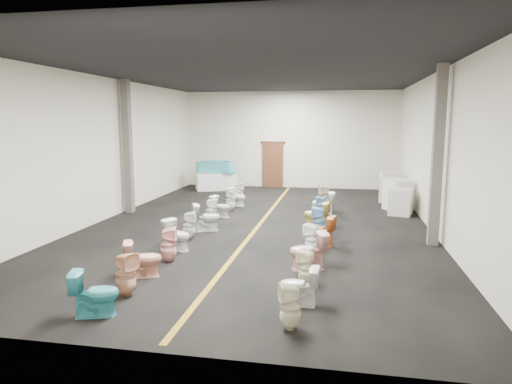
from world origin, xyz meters
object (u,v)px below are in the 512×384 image
toilet_left_3 (168,245)px  toilet_right_7 (316,214)px  bathtub (216,167)px  toilet_left_9 (230,200)px  toilet_right_2 (307,268)px  toilet_right_9 (323,203)px  appliance_crate_d (390,185)px  toilet_left_2 (143,259)px  toilet_right_0 (290,307)px  toilet_left_8 (221,207)px  appliance_crate_a (401,202)px  toilet_right_4 (312,240)px  display_table (216,181)px  toilet_left_1 (126,274)px  toilet_left_6 (206,217)px  toilet_right_5 (320,230)px  toilet_left_11 (239,192)px  toilet_right_1 (299,286)px  toilet_left_7 (211,211)px  toilet_left_0 (95,293)px  toilet_right_3 (308,251)px  toilet_left_10 (237,197)px  appliance_crate_b (398,195)px  toilet_right_8 (322,208)px  appliance_crate_c (393,190)px  toilet_left_5 (189,225)px  toilet_right_10 (325,197)px  toilet_left_4 (177,235)px  toilet_right_6 (319,221)px

toilet_left_3 → toilet_right_7: (3.06, 4.06, -0.02)m
bathtub → toilet_left_9: (1.84, -4.71, -0.70)m
toilet_right_2 → toilet_right_9: toilet_right_9 is taller
bathtub → appliance_crate_d: bearing=-4.6°
toilet_left_2 → toilet_right_9: 7.79m
toilet_right_0 → toilet_left_8: bearing=-175.6°
toilet_left_9 → appliance_crate_d: bearing=-35.1°
appliance_crate_a → toilet_left_3: bearing=-132.3°
appliance_crate_a → toilet_left_8: (-5.84, -1.44, -0.10)m
toilet_right_4 → toilet_left_2: bearing=-33.3°
appliance_crate_d → toilet_right_2: (-2.59, -11.00, -0.16)m
display_table → toilet_left_1: (1.88, -12.71, 0.01)m
toilet_left_6 → bathtub: bearing=-10.7°
display_table → toilet_left_1: size_ratio=2.17×
toilet_right_5 → toilet_left_11: bearing=-138.7°
toilet_right_1 → toilet_right_2: 0.97m
toilet_left_7 → toilet_right_9: 3.92m
appliance_crate_a → toilet_right_4: bearing=-116.6°
toilet_left_0 → toilet_right_3: size_ratio=0.94×
toilet_left_10 → toilet_right_7: 4.20m
appliance_crate_b → appliance_crate_d: size_ratio=1.05×
toilet_left_8 → toilet_left_2: bearing=-161.9°
toilet_right_0 → toilet_right_7: size_ratio=0.96×
toilet_left_9 → toilet_right_8: 3.33m
toilet_left_1 → toilet_right_9: bearing=2.4°
toilet_left_6 → toilet_left_8: (-0.09, 1.92, -0.05)m
toilet_right_4 → toilet_right_8: 3.98m
toilet_left_1 → toilet_right_3: 3.76m
toilet_left_7 → toilet_right_0: 7.54m
toilet_left_3 → toilet_right_4: (3.13, 1.09, -0.02)m
appliance_crate_c → toilet_left_0: 13.09m
toilet_right_3 → toilet_right_8: bearing=161.1°
toilet_left_0 → toilet_left_9: bearing=-18.2°
appliance_crate_c → toilet_right_1: 11.00m
toilet_left_5 → toilet_left_7: size_ratio=0.97×
toilet_left_0 → toilet_left_2: size_ratio=1.02×
display_table → toilet_right_10: toilet_right_10 is taller
appliance_crate_b → toilet_right_4: (-2.62, -6.07, -0.17)m
bathtub → toilet_left_5: bathtub is taller
toilet_left_6 → appliance_crate_d: bearing=-63.3°
toilet_left_4 → toilet_right_7: 4.46m
toilet_left_3 → toilet_right_10: bearing=-38.9°
toilet_left_11 → toilet_right_3: toilet_right_3 is taller
appliance_crate_a → toilet_right_5: 4.97m
toilet_left_11 → toilet_right_8: (3.36, -2.91, 0.01)m
toilet_right_6 → toilet_right_10: size_ratio=0.97×
bathtub → toilet_left_7: (1.71, -6.69, -0.68)m
toilet_right_4 → toilet_right_6: toilet_right_6 is taller
toilet_right_0 → toilet_right_10: toilet_right_10 is taller
toilet_right_9 → toilet_right_10: bearing=168.5°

